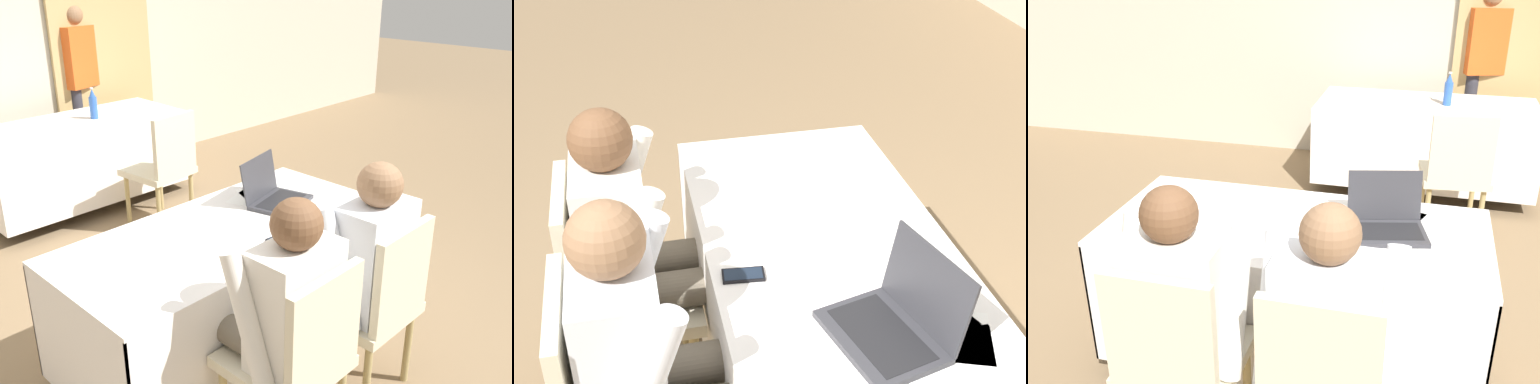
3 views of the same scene
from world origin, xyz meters
TOP-DOWN VIEW (x-y plane):
  - ground_plane at (0.00, 0.00)m, footprint 24.00×24.00m
  - wall_back at (0.00, 3.05)m, footprint 12.00×0.06m
  - curtain_panel at (1.20, 2.99)m, footprint 1.04×0.04m
  - conference_table_near at (0.00, 0.00)m, footprint 1.71×0.79m
  - conference_table_far at (0.51, 2.33)m, footprint 1.71×0.79m
  - laptop at (0.40, 0.05)m, footprint 0.39×0.35m
  - cell_phone at (0.06, -0.30)m, footprint 0.08×0.13m
  - paper_beside_laptop at (0.42, 0.16)m, footprint 0.30×0.35m
  - paper_centre_table at (0.36, 0.13)m, footprint 0.29×0.34m
  - paper_left_edge at (0.52, 0.17)m, footprint 0.21×0.30m
  - water_bottle at (0.66, 2.32)m, footprint 0.07×0.07m
  - chair_near_left at (-0.27, -0.70)m, footprint 0.44×0.44m
  - chair_near_right at (0.27, -0.70)m, footprint 0.44×0.44m
  - chair_far_spare at (0.75, 1.51)m, footprint 0.49×0.49m
  - person_checkered_shirt at (-0.27, -0.60)m, footprint 0.50×0.52m
  - person_white_shirt at (0.27, -0.60)m, footprint 0.50×0.52m
  - person_red_shirt at (0.95, 3.02)m, footprint 0.38×0.29m

SIDE VIEW (x-z plane):
  - ground_plane at x=0.00m, z-range 0.00..0.00m
  - chair_near_left at x=-0.27m, z-range 0.05..0.95m
  - chair_near_right at x=0.27m, z-range 0.05..0.95m
  - chair_far_spare at x=0.75m, z-range 0.05..0.95m
  - conference_table_near at x=0.00m, z-range 0.19..0.91m
  - conference_table_far at x=0.51m, z-range 0.19..0.91m
  - person_checkered_shirt at x=-0.27m, z-range 0.08..1.24m
  - person_white_shirt at x=0.27m, z-range 0.08..1.24m
  - paper_beside_laptop at x=0.42m, z-range 0.73..0.73m
  - paper_centre_table at x=0.36m, z-range 0.73..0.73m
  - paper_left_edge at x=0.52m, z-range 0.73..0.73m
  - cell_phone at x=0.06m, z-range 0.73..0.74m
  - laptop at x=0.40m, z-range 0.65..0.89m
  - water_bottle at x=0.66m, z-range 0.71..0.97m
  - person_red_shirt at x=0.95m, z-range 0.12..1.71m
  - curtain_panel at x=1.20m, z-range 0.00..2.65m
  - wall_back at x=0.00m, z-range 0.00..2.70m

